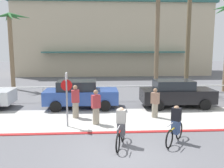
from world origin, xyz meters
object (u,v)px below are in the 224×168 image
(palm_tree_3, at_px, (158,17))
(pedestrian_0, at_px, (155,104))
(car_black_2, at_px, (176,93))
(cyclist_red_0, at_px, (121,128))
(pedestrian_1, at_px, (76,103))
(car_blue_1, at_px, (80,94))
(palm_tree_4, at_px, (190,8))
(pedestrian_2, at_px, (96,109))
(stop_sign_bike_lane, at_px, (67,92))
(cyclist_yellow_1, at_px, (175,125))
(palm_tree_2, at_px, (11,34))

(palm_tree_3, bearing_deg, pedestrian_0, -103.91)
(palm_tree_3, height_order, car_black_2, palm_tree_3)
(cyclist_red_0, relative_size, pedestrian_1, 1.01)
(palm_tree_3, distance_m, car_blue_1, 9.69)
(palm_tree_4, xyz_separation_m, pedestrian_2, (-7.87, -9.38, -6.09))
(car_black_2, relative_size, cyclist_red_0, 2.49)
(stop_sign_bike_lane, relative_size, palm_tree_3, 0.31)
(stop_sign_bike_lane, distance_m, car_blue_1, 3.63)
(palm_tree_3, distance_m, cyclist_red_0, 13.25)
(cyclist_red_0, height_order, pedestrian_1, pedestrian_1)
(palm_tree_3, height_order, pedestrian_2, palm_tree_3)
(palm_tree_3, relative_size, cyclist_red_0, 4.64)
(cyclist_yellow_1, distance_m, pedestrian_1, 5.52)
(car_blue_1, xyz_separation_m, pedestrian_2, (0.95, -3.24, -0.08))
(stop_sign_bike_lane, distance_m, palm_tree_3, 11.94)
(palm_tree_4, xyz_separation_m, pedestrian_1, (-8.94, -8.22, -6.07))
(pedestrian_1, xyz_separation_m, pedestrian_2, (1.07, -1.16, -0.03))
(cyclist_yellow_1, bearing_deg, car_black_2, 71.91)
(palm_tree_3, bearing_deg, palm_tree_2, 173.43)
(palm_tree_2, distance_m, car_blue_1, 10.13)
(palm_tree_3, bearing_deg, car_blue_1, -137.05)
(car_black_2, bearing_deg, pedestrian_2, -147.66)
(palm_tree_2, xyz_separation_m, pedestrian_0, (10.28, -9.27, -4.02))
(palm_tree_2, height_order, cyclist_yellow_1, palm_tree_2)
(stop_sign_bike_lane, bearing_deg, palm_tree_4, 46.36)
(cyclist_red_0, xyz_separation_m, cyclist_yellow_1, (2.16, 0.15, 0.00))
(palm_tree_2, xyz_separation_m, pedestrian_2, (7.18, -10.23, -3.95))
(stop_sign_bike_lane, xyz_separation_m, pedestrian_2, (1.34, 0.28, -0.89))
(cyclist_red_0, bearing_deg, cyclist_yellow_1, 4.03)
(palm_tree_4, relative_size, car_blue_1, 2.22)
(pedestrian_1, relative_size, pedestrian_2, 1.03)
(car_blue_1, xyz_separation_m, cyclist_red_0, (1.91, -5.83, -0.18))
(palm_tree_2, distance_m, cyclist_yellow_1, 16.82)
(car_blue_1, distance_m, pedestrian_1, 2.08)
(pedestrian_2, bearing_deg, palm_tree_3, 60.22)
(car_black_2, height_order, pedestrian_0, car_black_2)
(palm_tree_4, height_order, pedestrian_1, palm_tree_4)
(palm_tree_3, bearing_deg, stop_sign_bike_lane, -125.06)
(cyclist_red_0, bearing_deg, palm_tree_2, 122.38)
(cyclist_yellow_1, bearing_deg, palm_tree_4, 68.08)
(car_black_2, bearing_deg, car_blue_1, 178.88)
(palm_tree_2, bearing_deg, palm_tree_4, -3.26)
(palm_tree_2, distance_m, car_black_2, 14.57)
(palm_tree_2, bearing_deg, cyclist_red_0, -57.62)
(car_black_2, distance_m, cyclist_red_0, 6.97)
(pedestrian_0, xyz_separation_m, pedestrian_1, (-4.17, 0.20, 0.09))
(palm_tree_4, xyz_separation_m, pedestrian_0, (-4.77, -8.41, -6.16))
(pedestrian_1, bearing_deg, pedestrian_0, -2.70)
(pedestrian_0, height_order, pedestrian_2, pedestrian_2)
(palm_tree_4, bearing_deg, palm_tree_3, -168.93)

